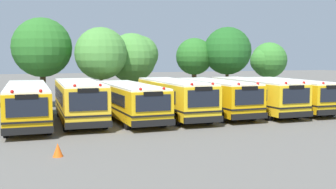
{
  "coord_description": "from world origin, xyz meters",
  "views": [
    {
      "loc": [
        -9.87,
        -27.11,
        4.25
      ],
      "look_at": [
        -0.36,
        0.0,
        1.6
      ],
      "focal_mm": 44.2,
      "sensor_mm": 36.0,
      "label": 1
    }
  ],
  "objects_px": {
    "tree_1": "(43,47)",
    "school_bus_6": "(290,94)",
    "school_bus_3": "(174,97)",
    "school_bus_5": "(255,95)",
    "school_bus_1": "(79,100)",
    "tree_3": "(134,57)",
    "school_bus_4": "(215,96)",
    "tree_6": "(267,60)",
    "tree_5": "(228,51)",
    "traffic_cone": "(58,150)",
    "school_bus_2": "(129,100)",
    "school_bus_0": "(27,102)",
    "tree_2": "(102,53)",
    "tree_4": "(195,56)"
  },
  "relations": [
    {
      "from": "school_bus_5",
      "to": "tree_6",
      "type": "height_order",
      "value": "tree_6"
    },
    {
      "from": "tree_5",
      "to": "traffic_cone",
      "type": "bearing_deg",
      "value": -134.85
    },
    {
      "from": "traffic_cone",
      "to": "school_bus_2",
      "type": "bearing_deg",
      "value": 59.24
    },
    {
      "from": "tree_4",
      "to": "traffic_cone",
      "type": "relative_size",
      "value": 10.3
    },
    {
      "from": "tree_1",
      "to": "school_bus_6",
      "type": "bearing_deg",
      "value": -25.82
    },
    {
      "from": "school_bus_1",
      "to": "school_bus_3",
      "type": "distance_m",
      "value": 6.53
    },
    {
      "from": "school_bus_4",
      "to": "traffic_cone",
      "type": "relative_size",
      "value": 16.31
    },
    {
      "from": "school_bus_0",
      "to": "school_bus_4",
      "type": "height_order",
      "value": "school_bus_4"
    },
    {
      "from": "school_bus_0",
      "to": "tree_6",
      "type": "xyz_separation_m",
      "value": [
        23.41,
        9.22,
        2.47
      ]
    },
    {
      "from": "school_bus_0",
      "to": "school_bus_5",
      "type": "distance_m",
      "value": 16.24
    },
    {
      "from": "school_bus_4",
      "to": "tree_6",
      "type": "distance_m",
      "value": 14.33
    },
    {
      "from": "school_bus_0",
      "to": "tree_1",
      "type": "relative_size",
      "value": 1.54
    },
    {
      "from": "school_bus_2",
      "to": "tree_6",
      "type": "xyz_separation_m",
      "value": [
        16.91,
        9.68,
        2.51
      ]
    },
    {
      "from": "school_bus_1",
      "to": "tree_5",
      "type": "bearing_deg",
      "value": -151.07
    },
    {
      "from": "school_bus_1",
      "to": "tree_3",
      "type": "xyz_separation_m",
      "value": [
        6.0,
        8.9,
        2.76
      ]
    },
    {
      "from": "school_bus_6",
      "to": "tree_2",
      "type": "bearing_deg",
      "value": -26.08
    },
    {
      "from": "school_bus_6",
      "to": "traffic_cone",
      "type": "bearing_deg",
      "value": 28.23
    },
    {
      "from": "tree_1",
      "to": "tree_5",
      "type": "bearing_deg",
      "value": -3.94
    },
    {
      "from": "school_bus_1",
      "to": "school_bus_4",
      "type": "bearing_deg",
      "value": -178.38
    },
    {
      "from": "tree_6",
      "to": "traffic_cone",
      "type": "distance_m",
      "value": 29.32
    },
    {
      "from": "school_bus_3",
      "to": "school_bus_2",
      "type": "bearing_deg",
      "value": -0.64
    },
    {
      "from": "school_bus_2",
      "to": "tree_5",
      "type": "xyz_separation_m",
      "value": [
        11.49,
        7.92,
        3.42
      ]
    },
    {
      "from": "school_bus_3",
      "to": "school_bus_4",
      "type": "relative_size",
      "value": 1.03
    },
    {
      "from": "tree_6",
      "to": "school_bus_4",
      "type": "bearing_deg",
      "value": -137.74
    },
    {
      "from": "school_bus_2",
      "to": "tree_6",
      "type": "bearing_deg",
      "value": -151.83
    },
    {
      "from": "school_bus_5",
      "to": "tree_2",
      "type": "bearing_deg",
      "value": -35.81
    },
    {
      "from": "school_bus_0",
      "to": "school_bus_1",
      "type": "height_order",
      "value": "school_bus_1"
    },
    {
      "from": "school_bus_6",
      "to": "tree_5",
      "type": "height_order",
      "value": "tree_5"
    },
    {
      "from": "school_bus_6",
      "to": "school_bus_2",
      "type": "bearing_deg",
      "value": 2.65
    },
    {
      "from": "school_bus_2",
      "to": "tree_5",
      "type": "bearing_deg",
      "value": -147.06
    },
    {
      "from": "school_bus_6",
      "to": "tree_3",
      "type": "xyz_separation_m",
      "value": [
        -10.27,
        8.65,
        2.86
      ]
    },
    {
      "from": "traffic_cone",
      "to": "tree_5",
      "type": "bearing_deg",
      "value": 45.15
    },
    {
      "from": "school_bus_0",
      "to": "school_bus_3",
      "type": "height_order",
      "value": "school_bus_3"
    },
    {
      "from": "tree_3",
      "to": "traffic_cone",
      "type": "bearing_deg",
      "value": -114.15
    },
    {
      "from": "school_bus_2",
      "to": "tree_5",
      "type": "height_order",
      "value": "tree_5"
    },
    {
      "from": "school_bus_3",
      "to": "tree_3",
      "type": "bearing_deg",
      "value": -87.39
    },
    {
      "from": "school_bus_2",
      "to": "tree_1",
      "type": "distance_m",
      "value": 11.02
    },
    {
      "from": "school_bus_3",
      "to": "school_bus_5",
      "type": "distance_m",
      "value": 6.5
    },
    {
      "from": "school_bus_1",
      "to": "traffic_cone",
      "type": "xyz_separation_m",
      "value": [
        -2.08,
        -9.13,
        -1.16
      ]
    },
    {
      "from": "school_bus_1",
      "to": "tree_3",
      "type": "height_order",
      "value": "tree_3"
    },
    {
      "from": "school_bus_5",
      "to": "tree_1",
      "type": "distance_m",
      "value": 17.66
    },
    {
      "from": "tree_3",
      "to": "school_bus_1",
      "type": "bearing_deg",
      "value": -124.01
    },
    {
      "from": "school_bus_3",
      "to": "traffic_cone",
      "type": "relative_size",
      "value": 16.83
    },
    {
      "from": "school_bus_2",
      "to": "tree_3",
      "type": "distance_m",
      "value": 9.82
    },
    {
      "from": "school_bus_1",
      "to": "traffic_cone",
      "type": "bearing_deg",
      "value": 78.22
    },
    {
      "from": "school_bus_6",
      "to": "tree_5",
      "type": "distance_m",
      "value": 8.44
    },
    {
      "from": "school_bus_3",
      "to": "school_bus_4",
      "type": "height_order",
      "value": "school_bus_3"
    },
    {
      "from": "school_bus_2",
      "to": "traffic_cone",
      "type": "xyz_separation_m",
      "value": [
        -5.38,
        -9.04,
        -1.04
      ]
    },
    {
      "from": "school_bus_4",
      "to": "school_bus_5",
      "type": "height_order",
      "value": "school_bus_5"
    },
    {
      "from": "school_bus_4",
      "to": "school_bus_5",
      "type": "distance_m",
      "value": 3.28
    }
  ]
}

